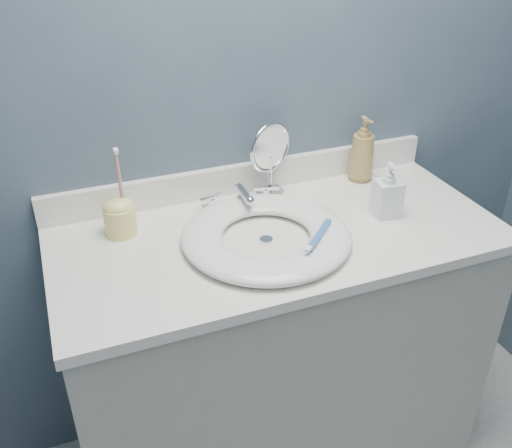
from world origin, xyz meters
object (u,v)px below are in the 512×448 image
makeup_mirror (270,156)px  toothbrush_holder (119,215)px  soap_bottle_amber (363,149)px  soap_bottle_clear (388,190)px

makeup_mirror → toothbrush_holder: bearing=168.0°
soap_bottle_amber → soap_bottle_clear: soap_bottle_amber is taller
makeup_mirror → soap_bottle_clear: 0.36m
soap_bottle_clear → toothbrush_holder: bearing=174.3°
makeup_mirror → soap_bottle_amber: bearing=-23.1°
makeup_mirror → toothbrush_holder: 0.47m
makeup_mirror → soap_bottle_clear: makeup_mirror is taller
soap_bottle_amber → toothbrush_holder: bearing=-175.5°
soap_bottle_clear → toothbrush_holder: size_ratio=0.64×
makeup_mirror → soap_bottle_amber: size_ratio=1.11×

